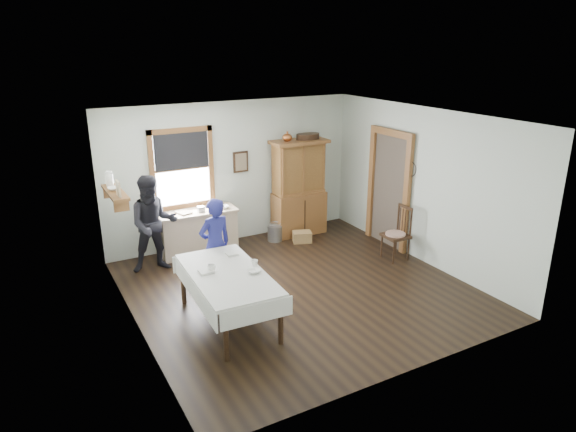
{
  "coord_description": "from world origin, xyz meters",
  "views": [
    {
      "loc": [
        -3.7,
        -6.34,
        3.74
      ],
      "look_at": [
        -0.02,
        0.3,
        1.14
      ],
      "focal_mm": 32.0,
      "sensor_mm": 36.0,
      "label": 1
    }
  ],
  "objects_px": {
    "china_hutch": "(299,188)",
    "spindle_chair": "(396,233)",
    "pail": "(275,233)",
    "figure_dark": "(154,227)",
    "work_counter": "(198,232)",
    "wicker_basket": "(302,237)",
    "woman_blue": "(215,248)",
    "dining_table": "(228,298)"
  },
  "relations": [
    {
      "from": "pail",
      "to": "wicker_basket",
      "type": "bearing_deg",
      "value": -36.96
    },
    {
      "from": "figure_dark",
      "to": "work_counter",
      "type": "bearing_deg",
      "value": 31.7
    },
    {
      "from": "woman_blue",
      "to": "dining_table",
      "type": "bearing_deg",
      "value": 67.62
    },
    {
      "from": "work_counter",
      "to": "pail",
      "type": "height_order",
      "value": "work_counter"
    },
    {
      "from": "spindle_chair",
      "to": "figure_dark",
      "type": "xyz_separation_m",
      "value": [
        -3.87,
        1.63,
        0.28
      ]
    },
    {
      "from": "dining_table",
      "to": "pail",
      "type": "height_order",
      "value": "dining_table"
    },
    {
      "from": "pail",
      "to": "spindle_chair",
      "type": "bearing_deg",
      "value": -51.49
    },
    {
      "from": "work_counter",
      "to": "wicker_basket",
      "type": "xyz_separation_m",
      "value": [
        1.94,
        -0.47,
        -0.3
      ]
    },
    {
      "from": "woman_blue",
      "to": "work_counter",
      "type": "bearing_deg",
      "value": -108.83
    },
    {
      "from": "dining_table",
      "to": "wicker_basket",
      "type": "height_order",
      "value": "dining_table"
    },
    {
      "from": "spindle_chair",
      "to": "wicker_basket",
      "type": "bearing_deg",
      "value": 126.91
    },
    {
      "from": "spindle_chair",
      "to": "woman_blue",
      "type": "height_order",
      "value": "woman_blue"
    },
    {
      "from": "dining_table",
      "to": "figure_dark",
      "type": "distance_m",
      "value": 2.29
    },
    {
      "from": "pail",
      "to": "woman_blue",
      "type": "relative_size",
      "value": 0.22
    },
    {
      "from": "dining_table",
      "to": "pail",
      "type": "xyz_separation_m",
      "value": [
        2.0,
        2.44,
        -0.22
      ]
    },
    {
      "from": "spindle_chair",
      "to": "figure_dark",
      "type": "height_order",
      "value": "figure_dark"
    },
    {
      "from": "china_hutch",
      "to": "dining_table",
      "type": "distance_m",
      "value": 3.72
    },
    {
      "from": "spindle_chair",
      "to": "woman_blue",
      "type": "xyz_separation_m",
      "value": [
        -3.23,
        0.46,
        0.2
      ]
    },
    {
      "from": "china_hutch",
      "to": "woman_blue",
      "type": "distance_m",
      "value": 2.84
    },
    {
      "from": "pail",
      "to": "woman_blue",
      "type": "distance_m",
      "value": 2.3
    },
    {
      "from": "work_counter",
      "to": "wicker_basket",
      "type": "relative_size",
      "value": 4.01
    },
    {
      "from": "china_hutch",
      "to": "pail",
      "type": "distance_m",
      "value": 1.02
    },
    {
      "from": "dining_table",
      "to": "woman_blue",
      "type": "relative_size",
      "value": 1.37
    },
    {
      "from": "pail",
      "to": "work_counter",
      "type": "bearing_deg",
      "value": 174.55
    },
    {
      "from": "pail",
      "to": "wicker_basket",
      "type": "height_order",
      "value": "pail"
    },
    {
      "from": "dining_table",
      "to": "figure_dark",
      "type": "height_order",
      "value": "figure_dark"
    },
    {
      "from": "china_hutch",
      "to": "wicker_basket",
      "type": "distance_m",
      "value": 0.99
    },
    {
      "from": "china_hutch",
      "to": "spindle_chair",
      "type": "xyz_separation_m",
      "value": [
        0.85,
        -1.98,
        -0.46
      ]
    },
    {
      "from": "pail",
      "to": "woman_blue",
      "type": "height_order",
      "value": "woman_blue"
    },
    {
      "from": "wicker_basket",
      "to": "figure_dark",
      "type": "relative_size",
      "value": 0.23
    },
    {
      "from": "wicker_basket",
      "to": "figure_dark",
      "type": "height_order",
      "value": "figure_dark"
    },
    {
      "from": "dining_table",
      "to": "pail",
      "type": "relative_size",
      "value": 6.08
    },
    {
      "from": "spindle_chair",
      "to": "woman_blue",
      "type": "relative_size",
      "value": 0.71
    },
    {
      "from": "spindle_chair",
      "to": "woman_blue",
      "type": "bearing_deg",
      "value": 174.5
    },
    {
      "from": "wicker_basket",
      "to": "spindle_chair",
      "type": "bearing_deg",
      "value": -55.68
    },
    {
      "from": "dining_table",
      "to": "pail",
      "type": "bearing_deg",
      "value": 50.63
    },
    {
      "from": "pail",
      "to": "figure_dark",
      "type": "bearing_deg",
      "value": -174.79
    },
    {
      "from": "pail",
      "to": "woman_blue",
      "type": "xyz_separation_m",
      "value": [
        -1.76,
        -1.39,
        0.54
      ]
    },
    {
      "from": "work_counter",
      "to": "wicker_basket",
      "type": "height_order",
      "value": "work_counter"
    },
    {
      "from": "work_counter",
      "to": "figure_dark",
      "type": "xyz_separation_m",
      "value": [
        -0.89,
        -0.36,
        0.36
      ]
    },
    {
      "from": "dining_table",
      "to": "pail",
      "type": "distance_m",
      "value": 3.16
    },
    {
      "from": "china_hutch",
      "to": "figure_dark",
      "type": "bearing_deg",
      "value": -171.98
    }
  ]
}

